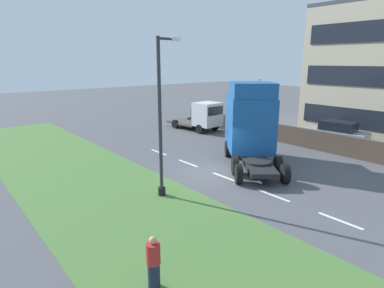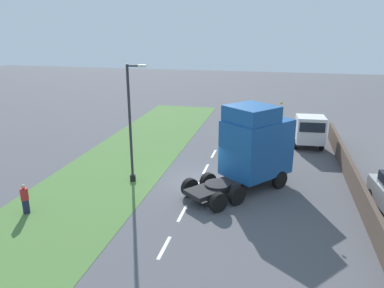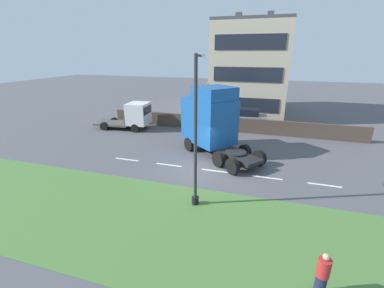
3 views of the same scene
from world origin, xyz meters
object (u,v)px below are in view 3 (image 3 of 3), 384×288
object	(u,v)px
parked_car	(245,118)
lamp_post	(196,142)
lorry_cab	(211,120)
pedestrian	(322,276)
flatbed_truck	(134,116)

from	to	relation	value
parked_car	lamp_post	bearing A→B (deg)	171.18
lorry_cab	pedestrian	world-z (taller)	lorry_cab
flatbed_truck	parked_car	distance (m)	10.96
flatbed_truck	pedestrian	size ratio (longest dim) A/B	3.50
lamp_post	pedestrian	world-z (taller)	lamp_post
flatbed_truck	lamp_post	world-z (taller)	lamp_post
lorry_cab	pedestrian	bearing A→B (deg)	-112.00
pedestrian	parked_car	bearing A→B (deg)	12.89
flatbed_truck	lamp_post	size ratio (longest dim) A/B	0.78
flatbed_truck	pedestrian	xyz separation A→B (m)	(-14.79, -14.54, -0.61)
parked_car	pedestrian	xyz separation A→B (m)	(-18.51, -4.24, -0.18)
flatbed_truck	pedestrian	distance (m)	20.75
lorry_cab	lamp_post	size ratio (longest dim) A/B	0.93
lamp_post	lorry_cab	bearing A→B (deg)	7.22
pedestrian	flatbed_truck	bearing A→B (deg)	44.51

